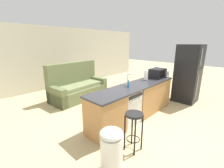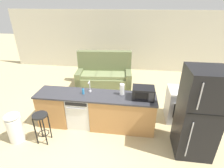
% 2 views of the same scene
% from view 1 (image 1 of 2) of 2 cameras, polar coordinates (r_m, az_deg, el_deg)
% --- Properties ---
extents(ground_plane, '(24.00, 24.00, 0.00)m').
position_cam_1_polar(ground_plane, '(4.08, 7.24, -13.02)').
color(ground_plane, tan).
extents(wall_back, '(10.00, 0.06, 2.60)m').
position_cam_1_polar(wall_back, '(7.10, -19.37, 9.41)').
color(wall_back, beige).
rests_on(wall_back, ground_plane).
extents(kitchen_counter, '(2.94, 0.66, 0.90)m').
position_cam_1_polar(kitchen_counter, '(4.08, 9.46, -6.60)').
color(kitchen_counter, '#B77F47').
rests_on(kitchen_counter, ground_plane).
extents(dishwasher, '(0.58, 0.61, 0.84)m').
position_cam_1_polar(dishwasher, '(3.72, 5.13, -8.70)').
color(dishwasher, silver).
rests_on(dishwasher, ground_plane).
extents(stove_range, '(0.76, 0.68, 0.90)m').
position_cam_1_polar(stove_range, '(6.08, 16.54, 0.62)').
color(stove_range, '#A8AAB2').
rests_on(stove_range, ground_plane).
extents(refrigerator, '(0.72, 0.73, 1.89)m').
position_cam_1_polar(refrigerator, '(5.58, 26.95, 3.51)').
color(refrigerator, black).
rests_on(refrigerator, ground_plane).
extents(microwave, '(0.50, 0.37, 0.28)m').
position_cam_1_polar(microwave, '(4.78, 16.96, 3.94)').
color(microwave, black).
rests_on(microwave, kitchen_counter).
extents(sink_faucet, '(0.07, 0.18, 0.30)m').
position_cam_1_polar(sink_faucet, '(3.77, 6.17, 1.45)').
color(sink_faucet, silver).
rests_on(sink_faucet, kitchen_counter).
extents(paper_towel_roll, '(0.14, 0.14, 0.28)m').
position_cam_1_polar(paper_towel_roll, '(4.40, 12.82, 3.26)').
color(paper_towel_roll, '#4C4C51').
rests_on(paper_towel_roll, kitchen_counter).
extents(soap_bottle, '(0.06, 0.06, 0.18)m').
position_cam_1_polar(soap_bottle, '(3.61, 6.25, -0.13)').
color(soap_bottle, '#338CCC').
rests_on(soap_bottle, kitchen_counter).
extents(kettle, '(0.21, 0.17, 0.19)m').
position_cam_1_polar(kettle, '(6.18, 16.58, 5.92)').
color(kettle, silver).
rests_on(kettle, stove_range).
extents(bar_stool, '(0.32, 0.32, 0.74)m').
position_cam_1_polar(bar_stool, '(2.80, 8.30, -14.76)').
color(bar_stool, black).
rests_on(bar_stool, ground_plane).
extents(trash_bin, '(0.35, 0.35, 0.74)m').
position_cam_1_polar(trash_bin, '(2.45, -0.23, -24.02)').
color(trash_bin, white).
rests_on(trash_bin, ground_plane).
extents(couch, '(2.07, 1.07, 1.27)m').
position_cam_1_polar(couch, '(5.54, -13.13, -1.19)').
color(couch, '#667047').
rests_on(couch, ground_plane).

